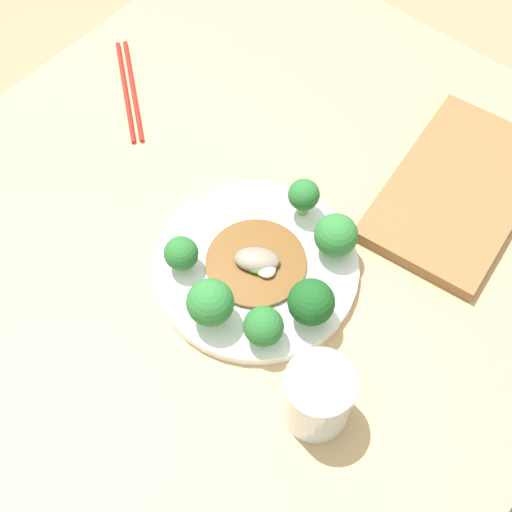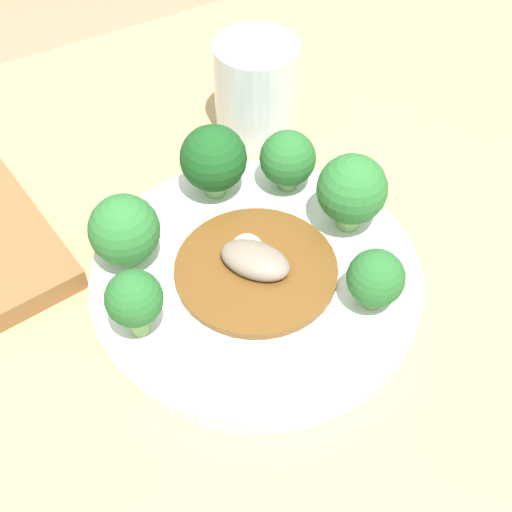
# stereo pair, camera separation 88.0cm
# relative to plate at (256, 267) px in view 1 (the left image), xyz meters

# --- Properties ---
(ground_plane) EXTENTS (8.00, 8.00, 0.00)m
(ground_plane) POSITION_rel_plate_xyz_m (0.01, -0.05, -0.77)
(ground_plane) COLOR #9E8460
(table) EXTENTS (1.08, 0.90, 0.76)m
(table) POSITION_rel_plate_xyz_m (0.01, -0.05, -0.39)
(table) COLOR tan
(table) RESTS_ON ground_plane
(plate) EXTENTS (0.27, 0.27, 0.02)m
(plate) POSITION_rel_plate_xyz_m (0.00, 0.00, 0.00)
(plate) COLOR white
(plate) RESTS_ON table
(broccoli_northeast) EXTENTS (0.05, 0.05, 0.06)m
(broccoli_northeast) POSITION_rel_plate_xyz_m (0.07, 0.07, 0.04)
(broccoli_northeast) COLOR #89B76B
(broccoli_northeast) RESTS_ON plate
(broccoli_northwest) EXTENTS (0.06, 0.06, 0.06)m
(broccoli_northwest) POSITION_rel_plate_xyz_m (-0.08, 0.06, 0.04)
(broccoli_northwest) COLOR #89B76B
(broccoli_northwest) RESTS_ON plate
(broccoli_east) EXTENTS (0.06, 0.06, 0.07)m
(broccoli_east) POSITION_rel_plate_xyz_m (0.09, 0.01, 0.05)
(broccoli_east) COLOR #89B76B
(broccoli_east) RESTS_ON plate
(broccoli_west) EXTENTS (0.04, 0.04, 0.06)m
(broccoli_west) POSITION_rel_plate_xyz_m (-0.10, -0.01, 0.05)
(broccoli_west) COLOR #7AAD5B
(broccoli_west) RESTS_ON plate
(broccoli_north) EXTENTS (0.06, 0.06, 0.07)m
(broccoli_north) POSITION_rel_plate_xyz_m (0.01, 0.10, 0.05)
(broccoli_north) COLOR #89B76B
(broccoli_north) RESTS_ON plate
(broccoli_southeast) EXTENTS (0.04, 0.04, 0.05)m
(broccoli_southeast) POSITION_rel_plate_xyz_m (0.06, -0.07, 0.04)
(broccoli_southeast) COLOR #7AAD5B
(broccoli_southeast) RESTS_ON plate
(stirfry_center) EXTENTS (0.13, 0.13, 0.02)m
(stirfry_center) POSITION_rel_plate_xyz_m (0.00, 0.00, 0.02)
(stirfry_center) COLOR brown
(stirfry_center) RESTS_ON plate
(drinking_glass) EXTENTS (0.08, 0.08, 0.09)m
(drinking_glass) POSITION_rel_plate_xyz_m (0.10, 0.18, 0.04)
(drinking_glass) COLOR silver
(drinking_glass) RESTS_ON table
(chopsticks) EXTENTS (0.14, 0.18, 0.01)m
(chopsticks) POSITION_rel_plate_xyz_m (-0.11, -0.35, -0.00)
(chopsticks) COLOR red
(chopsticks) RESTS_ON table
(cutting_board) EXTENTS (0.31, 0.21, 0.02)m
(cutting_board) POSITION_rel_plate_xyz_m (-0.28, 0.13, 0.00)
(cutting_board) COLOR brown
(cutting_board) RESTS_ON table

